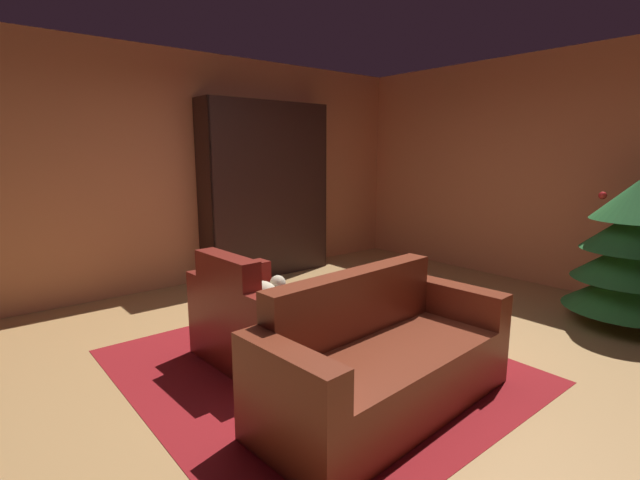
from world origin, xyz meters
TOP-DOWN VIEW (x-y plane):
  - ground_plane at (0.00, 0.00)m, footprint 7.89×7.89m
  - wall_back at (0.00, 3.32)m, footprint 5.63×0.06m
  - wall_left at (-2.78, 0.00)m, footprint 0.06×6.70m
  - area_rug at (0.00, -0.26)m, footprint 2.78×2.53m
  - bookshelf_unit at (-2.52, 1.11)m, footprint 0.39×1.74m
  - armchair_red at (-0.37, -0.54)m, footprint 1.02×0.75m
  - couch_red at (0.70, -0.27)m, footprint 0.86×1.83m
  - coffee_table at (0.11, -0.27)m, footprint 0.67×0.67m
  - book_stack_on_table at (0.08, -0.32)m, footprint 0.24×0.19m
  - bottle_on_table at (0.08, -0.45)m, footprint 0.07×0.07m
  - decorated_tree at (1.20, 2.51)m, footprint 1.08×1.08m

SIDE VIEW (x-z plane):
  - ground_plane at x=0.00m, z-range 0.00..0.00m
  - area_rug at x=0.00m, z-range 0.00..0.01m
  - couch_red at x=0.70m, z-range -0.13..0.71m
  - armchair_red at x=-0.37m, z-range -0.12..0.76m
  - coffee_table at x=0.11m, z-range 0.18..0.62m
  - book_stack_on_table at x=0.08m, z-range 0.45..0.51m
  - bottle_on_table at x=0.08m, z-range 0.42..0.68m
  - decorated_tree at x=1.20m, z-range 0.01..1.38m
  - bookshelf_unit at x=-2.52m, z-range -0.02..2.21m
  - wall_back at x=0.00m, z-range 0.00..2.77m
  - wall_left at x=-2.78m, z-range 0.00..2.77m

